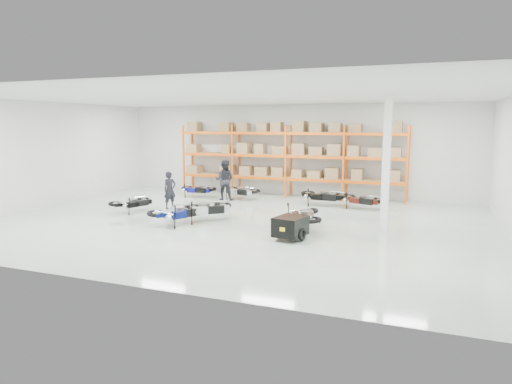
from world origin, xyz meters
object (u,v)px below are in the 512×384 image
at_px(moto_back_a, 197,187).
at_px(moto_back_b, 240,189).
at_px(moto_back_d, 362,197).
at_px(person_back, 224,180).
at_px(trailer, 290,226).
at_px(moto_black_far_left, 133,200).
at_px(moto_touring_right, 304,212).
at_px(moto_silver_left, 203,205).
at_px(person_left, 170,190).
at_px(moto_blue_centre, 179,209).
at_px(moto_back_c, 323,193).

relative_size(moto_back_a, moto_back_b, 0.95).
relative_size(moto_back_a, moto_back_d, 0.95).
distance_m(moto_back_d, person_back, 6.38).
xyz_separation_m(trailer, moto_back_a, (-6.72, 6.45, 0.07)).
bearing_deg(moto_back_a, moto_black_far_left, 171.75).
relative_size(moto_touring_right, moto_back_b, 1.11).
height_order(moto_silver_left, moto_touring_right, moto_silver_left).
bearing_deg(moto_back_a, person_back, -102.96).
bearing_deg(trailer, moto_touring_right, 100.88).
bearing_deg(person_left, moto_blue_centre, -115.22).
xyz_separation_m(moto_black_far_left, moto_back_c, (6.87, 4.26, 0.08)).
height_order(trailer, moto_back_c, moto_back_c).
relative_size(moto_touring_right, trailer, 1.06).
xyz_separation_m(moto_silver_left, trailer, (3.80, -1.51, -0.18)).
bearing_deg(moto_touring_right, person_back, 121.22).
distance_m(moto_back_d, person_left, 8.10).
xyz_separation_m(moto_black_far_left, person_left, (0.96, 1.29, 0.29)).
height_order(moto_blue_centre, moto_back_d, moto_blue_centre).
bearing_deg(moto_blue_centre, moto_back_a, -42.82).
bearing_deg(moto_touring_right, moto_back_a, 127.02).
bearing_deg(moto_back_b, moto_back_a, 110.15).
bearing_deg(moto_silver_left, moto_back_a, -10.79).
xyz_separation_m(moto_touring_right, moto_back_b, (-4.48, 4.99, -0.06)).
relative_size(moto_blue_centre, moto_black_far_left, 1.18).
distance_m(moto_touring_right, moto_back_c, 4.70).
height_order(moto_touring_right, person_back, person_back).
distance_m(trailer, person_left, 7.13).
distance_m(moto_back_b, person_back, 0.88).
height_order(moto_silver_left, person_left, person_left).
height_order(moto_black_far_left, trailer, moto_black_far_left).
height_order(moto_back_a, person_back, person_back).
relative_size(trailer, moto_back_a, 1.11).
relative_size(moto_black_far_left, moto_back_d, 0.96).
relative_size(moto_back_d, person_back, 0.88).
distance_m(moto_black_far_left, moto_back_a, 4.47).
xyz_separation_m(moto_blue_centre, trailer, (4.31, -0.65, -0.16)).
distance_m(moto_black_far_left, trailer, 7.55).
bearing_deg(moto_back_b, moto_silver_left, -155.83).
height_order(moto_silver_left, moto_back_d, moto_silver_left).
relative_size(moto_touring_right, person_left, 1.19).
height_order(moto_silver_left, moto_back_c, moto_silver_left).
bearing_deg(person_back, person_left, 54.52).
distance_m(trailer, moto_back_a, 9.32).
distance_m(moto_back_a, moto_back_c, 6.32).
bearing_deg(moto_back_c, person_back, 96.25).
height_order(moto_back_c, person_left, person_left).
bearing_deg(moto_back_a, moto_silver_left, -150.55).
relative_size(moto_silver_left, trailer, 1.12).
bearing_deg(moto_back_c, moto_back_b, 89.73).
distance_m(moto_black_far_left, moto_back_d, 9.48).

